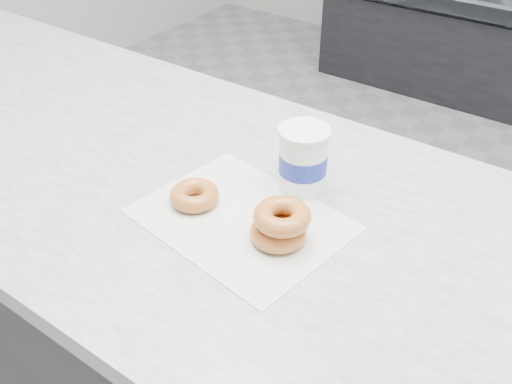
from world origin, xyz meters
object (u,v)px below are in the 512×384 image
donut_stack (280,224)px  counter (257,368)px  donut_single (194,195)px  coffee_cup (303,159)px

donut_stack → counter: bearing=148.5°
donut_single → counter: bearing=28.2°
donut_stack → coffee_cup: bearing=108.9°
counter → donut_single: bearing=-151.8°
counter → coffee_cup: size_ratio=24.85×
coffee_cup → donut_stack: bearing=-52.7°
donut_stack → coffee_cup: 0.16m
donut_single → coffee_cup: bearing=49.6°
donut_single → coffee_cup: coffee_cup is taller
donut_single → coffee_cup: 0.20m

